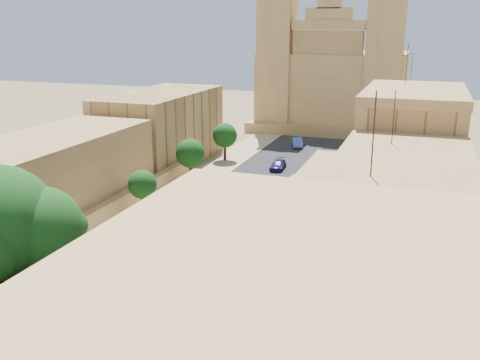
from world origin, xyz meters
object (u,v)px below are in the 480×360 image
Objects in this scene: car_blue_a at (202,236)px; car_white_b at (296,179)px; pedestrian_c at (305,299)px; church at (333,77)px; bus_red_east at (252,282)px; street_tree_a at (71,226)px; street_tree_b at (142,185)px; red_truck at (181,264)px; car_blue_b at (297,142)px; bus_green_north at (16,309)px; bus_cream_east at (294,225)px; street_tree_d at (225,135)px; ficus_tree at (1,225)px; street_tree_c at (190,153)px; pedestrian_a at (297,313)px; car_white_a at (232,215)px; car_dkblue at (278,165)px; olive_pickup at (295,226)px; car_cream at (278,206)px.

car_blue_a is 1.07× the size of car_white_b.
pedestrian_c is (7.74, -29.66, 0.20)m from car_white_b.
church is 69.51m from bus_red_east.
street_tree_b reaches higher than street_tree_a.
red_truck reaches higher than car_blue_b.
bus_cream_east is (13.00, 21.07, -0.31)m from bus_green_north.
pedestrian_c is at bearing -5.80° from street_tree_a.
ficus_tree is at bearing -89.23° from street_tree_d.
street_tree_c is 3.51× the size of pedestrian_a.
car_dkblue reaches higher than car_white_a.
church reaches higher than pedestrian_c.
street_tree_b is at bearing 91.69° from ficus_tree.
pedestrian_c is at bearing -73.53° from pedestrian_a.
bus_green_north is 24.76m from bus_cream_east.
ficus_tree is 20.21m from street_tree_b.
street_tree_a is at bearing -90.00° from street_tree_d.
car_blue_a is at bearing -92.88° from car_dkblue.
olive_pickup is 0.58× the size of bus_cream_east.
street_tree_a is 19.61m from bus_cream_east.
church is at bearing 67.33° from car_blue_b.
car_white_a is (8.91, 20.86, -5.39)m from ficus_tree.
car_white_a is at bearing -103.45° from car_blue_b.
car_white_a is at bearing 65.04° from car_cream.
car_white_a is 0.88× the size of car_white_b.
street_tree_b is 21.78m from bus_red_east.
red_truck is at bearing 62.67° from bus_green_north.
church is 67.68m from street_tree_a.
red_truck is 1.88× the size of car_white_a.
church is at bearing 94.82° from bus_green_north.
ficus_tree is at bearing -85.78° from street_tree_a.
olive_pickup is 1.25× the size of car_blue_b.
church is 8.03× the size of car_cream.
church is at bearing 82.81° from ficus_tree.
bus_green_north reaches higher than bus_cream_east.
car_white_b is 30.66m from pedestrian_c.
red_truck is 7.82m from car_blue_a.
bus_green_north is (3.50, -10.60, -1.29)m from street_tree_a.
red_truck is 0.58× the size of bus_red_east.
church is at bearing 76.79° from street_tree_c.
car_cream is at bearing -55.32° from street_tree_d.
car_blue_a is (-7.50, -4.04, -0.58)m from bus_cream_east.
car_dkblue is at bearing 93.20° from red_truck.
pedestrian_a is at bearing -15.95° from red_truck.
pedestrian_c is (19.72, 5.93, -5.09)m from ficus_tree.
bus_green_north is 6.60× the size of pedestrian_c.
car_white_a is (-7.00, 2.40, -0.73)m from bus_cream_east.
pedestrian_a is at bearing -23.02° from pedestrian_c.
car_white_a is at bearing 165.14° from olive_pickup.
car_dkblue is (-1.35, -32.98, -8.89)m from church.
church is at bearing -69.51° from car_cream.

